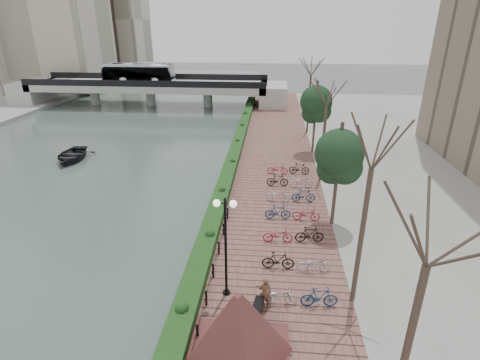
# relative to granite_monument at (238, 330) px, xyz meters

# --- Properties ---
(ground) EXTENTS (220.00, 220.00, 0.00)m
(ground) POSITION_rel_granite_monument_xyz_m (-3.10, 1.94, -2.10)
(ground) COLOR #59595B
(ground) RESTS_ON ground
(river_water) EXTENTS (30.00, 130.00, 0.02)m
(river_water) POSITION_rel_granite_monument_xyz_m (-18.10, 26.94, -2.09)
(river_water) COLOR #405148
(river_water) RESTS_ON ground
(promenade) EXTENTS (8.00, 75.00, 0.50)m
(promenade) POSITION_rel_granite_monument_xyz_m (0.90, 19.44, -1.85)
(promenade) COLOR brown
(promenade) RESTS_ON ground
(inland_pavement) EXTENTS (24.00, 75.00, 0.50)m
(inland_pavement) POSITION_rel_granite_monument_xyz_m (16.90, 19.44, -1.85)
(inland_pavement) COLOR gray
(inland_pavement) RESTS_ON ground
(hedge) EXTENTS (1.10, 56.00, 0.60)m
(hedge) POSITION_rel_granite_monument_xyz_m (-2.50, 21.94, -1.30)
(hedge) COLOR #173D16
(hedge) RESTS_ON promenade
(chain_fence) EXTENTS (0.10, 14.10, 0.70)m
(chain_fence) POSITION_rel_granite_monument_xyz_m (-1.70, 3.94, -1.25)
(chain_fence) COLOR black
(chain_fence) RESTS_ON promenade
(granite_monument) EXTENTS (5.34, 5.34, 3.15)m
(granite_monument) POSITION_rel_granite_monument_xyz_m (0.00, 0.00, 0.00)
(granite_monument) COLOR #4A211F
(granite_monument) RESTS_ON promenade
(lamppost) EXTENTS (1.02, 0.32, 4.95)m
(lamppost) POSITION_rel_granite_monument_xyz_m (-0.90, 3.80, 1.97)
(lamppost) COLOR black
(lamppost) RESTS_ON promenade
(motorcycle) EXTENTS (0.80, 1.81, 1.10)m
(motorcycle) POSITION_rel_granite_monument_xyz_m (0.64, 2.36, -1.05)
(motorcycle) COLOR black
(motorcycle) RESTS_ON promenade
(pedestrian) EXTENTS (0.61, 0.44, 1.56)m
(pedestrian) POSITION_rel_granite_monument_xyz_m (0.90, 3.07, -0.82)
(pedestrian) COLOR brown
(pedestrian) RESTS_ON promenade
(bicycle_parking) EXTENTS (2.40, 17.32, 1.00)m
(bicycle_parking) POSITION_rel_granite_monument_xyz_m (2.39, 11.11, -1.13)
(bicycle_parking) COLOR #AAAAAF
(bicycle_parking) RESTS_ON promenade
(street_trees) EXTENTS (3.20, 37.12, 6.80)m
(street_trees) POSITION_rel_granite_monument_xyz_m (4.90, 14.62, 1.59)
(street_trees) COLOR #33281E
(street_trees) RESTS_ON promenade
(bridge) EXTENTS (36.00, 10.77, 6.50)m
(bridge) POSITION_rel_granite_monument_xyz_m (-18.42, 46.94, 1.27)
(bridge) COLOR gray
(bridge) RESTS_ON ground
(boat) EXTENTS (3.94, 5.17, 1.00)m
(boat) POSITION_rel_granite_monument_xyz_m (-17.99, 21.87, -1.58)
(boat) COLOR black
(boat) RESTS_ON river_water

